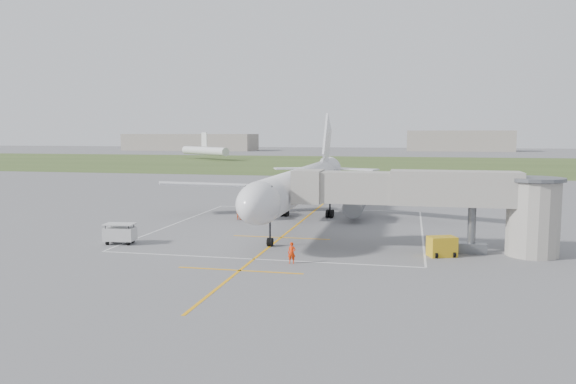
% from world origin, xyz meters
% --- Properties ---
extents(ground, '(700.00, 700.00, 0.00)m').
position_xyz_m(ground, '(0.00, 0.00, 0.00)').
color(ground, '#5A5A5D').
rests_on(ground, ground).
extents(grass_strip, '(700.00, 120.00, 0.02)m').
position_xyz_m(grass_strip, '(0.00, 130.00, 0.01)').
color(grass_strip, '#3A4E22').
rests_on(grass_strip, ground).
extents(apron_markings, '(28.20, 60.00, 0.01)m').
position_xyz_m(apron_markings, '(0.00, -5.82, 0.01)').
color(apron_markings, orange).
rests_on(apron_markings, ground).
extents(airliner, '(38.93, 46.75, 13.52)m').
position_xyz_m(airliner, '(-0.00, 0.75, 4.39)').
color(airliner, silver).
rests_on(airliner, ground).
extents(jet_bridge, '(23.40, 5.00, 7.20)m').
position_xyz_m(jet_bridge, '(15.72, -13.50, 4.74)').
color(jet_bridge, gray).
rests_on(jet_bridge, ground).
extents(gpu_unit, '(2.67, 2.26, 1.71)m').
position_xyz_m(gpu_unit, '(15.42, -15.50, 0.84)').
color(gpu_unit, gold).
rests_on(gpu_unit, ground).
extents(baggage_cart, '(2.99, 2.00, 1.95)m').
position_xyz_m(baggage_cart, '(-14.24, -16.45, 1.00)').
color(baggage_cart, '#BCBCBC').
rests_on(baggage_cart, ground).
extents(ramp_worker_nose, '(0.65, 0.44, 1.74)m').
position_xyz_m(ramp_worker_nose, '(3.42, -20.83, 0.87)').
color(ramp_worker_nose, red).
rests_on(ramp_worker_nose, ground).
extents(ramp_worker_wing, '(1.08, 0.97, 1.82)m').
position_xyz_m(ramp_worker_wing, '(-7.69, 0.44, 0.91)').
color(ramp_worker_wing, '#F34407').
rests_on(ramp_worker_wing, ground).
extents(distant_hangars, '(345.00, 49.00, 12.00)m').
position_xyz_m(distant_hangars, '(-16.15, 265.19, 5.17)').
color(distant_hangars, gray).
rests_on(distant_hangars, ground).
extents(distant_aircraft, '(195.59, 67.49, 8.85)m').
position_xyz_m(distant_aircraft, '(15.82, 170.50, 3.59)').
color(distant_aircraft, silver).
rests_on(distant_aircraft, ground).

